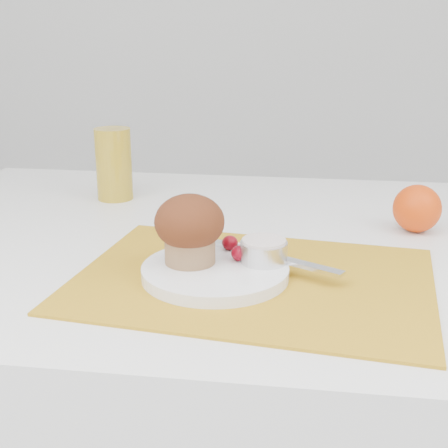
# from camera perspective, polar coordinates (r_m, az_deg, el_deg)

# --- Properties ---
(table) EXTENTS (1.20, 0.80, 0.75)m
(table) POSITION_cam_1_polar(r_m,az_deg,el_deg) (1.14, 2.29, -19.48)
(table) COLOR white
(table) RESTS_ON ground
(placemat) EXTENTS (0.48, 0.38, 0.00)m
(placemat) POSITION_cam_1_polar(r_m,az_deg,el_deg) (0.80, 2.67, -5.07)
(placemat) COLOR #C48D1B
(placemat) RESTS_ON table
(plate) EXTENTS (0.23, 0.23, 0.02)m
(plate) POSITION_cam_1_polar(r_m,az_deg,el_deg) (0.80, -0.81, -4.38)
(plate) COLOR white
(plate) RESTS_ON placemat
(ramekin) EXTENTS (0.07, 0.07, 0.03)m
(ramekin) POSITION_cam_1_polar(r_m,az_deg,el_deg) (0.81, 3.65, -2.55)
(ramekin) COLOR silver
(ramekin) RESTS_ON plate
(cream) EXTENTS (0.07, 0.07, 0.01)m
(cream) POSITION_cam_1_polar(r_m,az_deg,el_deg) (0.81, 3.67, -1.64)
(cream) COLOR silver
(cream) RESTS_ON ramekin
(raspberry_near) EXTENTS (0.02, 0.02, 0.02)m
(raspberry_near) POSITION_cam_1_polar(r_m,az_deg,el_deg) (0.85, 0.54, -1.73)
(raspberry_near) COLOR #560209
(raspberry_near) RESTS_ON plate
(raspberry_far) EXTENTS (0.02, 0.02, 0.02)m
(raspberry_far) POSITION_cam_1_polar(r_m,az_deg,el_deg) (0.81, 1.43, -2.69)
(raspberry_far) COLOR #56020C
(raspberry_far) RESTS_ON plate
(butter_knife) EXTENTS (0.18, 0.11, 0.00)m
(butter_knife) POSITION_cam_1_polar(r_m,az_deg,el_deg) (0.82, 4.67, -3.06)
(butter_knife) COLOR silver
(butter_knife) RESTS_ON plate
(orange) EXTENTS (0.08, 0.08, 0.08)m
(orange) POSITION_cam_1_polar(r_m,az_deg,el_deg) (1.02, 17.23, 1.37)
(orange) COLOR #EB4508
(orange) RESTS_ON table
(juice_glass) EXTENTS (0.07, 0.07, 0.13)m
(juice_glass) POSITION_cam_1_polar(r_m,az_deg,el_deg) (1.17, -10.04, 5.42)
(juice_glass) COLOR gold
(juice_glass) RESTS_ON table
(muffin) EXTENTS (0.09, 0.09, 0.09)m
(muffin) POSITION_cam_1_polar(r_m,az_deg,el_deg) (0.80, -3.16, -0.33)
(muffin) COLOR #9C734B
(muffin) RESTS_ON plate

